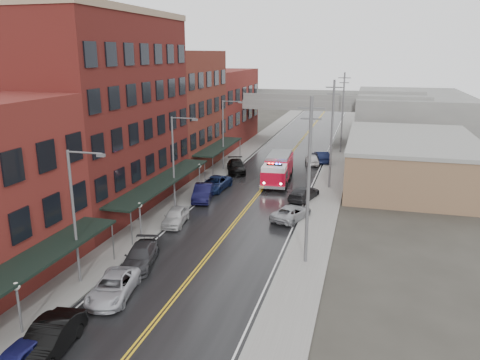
# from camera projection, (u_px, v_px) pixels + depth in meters

# --- Properties ---
(road) EXTENTS (11.00, 160.00, 0.02)m
(road) POSITION_uv_depth(u_px,v_px,m) (256.00, 196.00, 49.76)
(road) COLOR black
(road) RESTS_ON ground
(sidewalk_left) EXTENTS (3.00, 160.00, 0.15)m
(sidewalk_left) POSITION_uv_depth(u_px,v_px,m) (192.00, 190.00, 51.60)
(sidewalk_left) COLOR slate
(sidewalk_left) RESTS_ON ground
(sidewalk_right) EXTENTS (3.00, 160.00, 0.15)m
(sidewalk_right) POSITION_uv_depth(u_px,v_px,m) (326.00, 201.00, 47.89)
(sidewalk_right) COLOR slate
(sidewalk_right) RESTS_ON ground
(curb_left) EXTENTS (0.30, 160.00, 0.15)m
(curb_left) POSITION_uv_depth(u_px,v_px,m) (206.00, 191.00, 51.18)
(curb_left) COLOR gray
(curb_left) RESTS_ON ground
(curb_right) EXTENTS (0.30, 160.00, 0.15)m
(curb_right) POSITION_uv_depth(u_px,v_px,m) (310.00, 200.00, 48.31)
(curb_right) COLOR gray
(curb_right) RESTS_ON ground
(brick_building_b) EXTENTS (9.00, 20.00, 18.00)m
(brick_building_b) POSITION_uv_depth(u_px,v_px,m) (104.00, 116.00, 44.26)
(brick_building_b) COLOR #521815
(brick_building_b) RESTS_ON ground
(brick_building_c) EXTENTS (9.00, 15.00, 15.00)m
(brick_building_c) POSITION_uv_depth(u_px,v_px,m) (176.00, 110.00, 60.94)
(brick_building_c) COLOR #5C241B
(brick_building_c) RESTS_ON ground
(brick_building_far) EXTENTS (9.00, 20.00, 12.00)m
(brick_building_far) POSITION_uv_depth(u_px,v_px,m) (218.00, 107.00, 77.62)
(brick_building_far) COLOR maroon
(brick_building_far) RESTS_ON ground
(tan_building) EXTENTS (14.00, 22.00, 5.00)m
(tan_building) POSITION_uv_depth(u_px,v_px,m) (410.00, 162.00, 54.34)
(tan_building) COLOR brown
(tan_building) RESTS_ON ground
(right_far_block) EXTENTS (18.00, 30.00, 8.00)m
(right_far_block) POSITION_uv_depth(u_px,v_px,m) (410.00, 117.00, 81.36)
(right_far_block) COLOR slate
(right_far_block) RESTS_ON ground
(awning_0) EXTENTS (2.60, 16.00, 3.09)m
(awning_0) POSITION_uv_depth(u_px,v_px,m) (25.00, 266.00, 26.69)
(awning_0) COLOR black
(awning_0) RESTS_ON ground
(awning_1) EXTENTS (2.60, 18.00, 3.09)m
(awning_1) POSITION_uv_depth(u_px,v_px,m) (163.00, 181.00, 44.37)
(awning_1) COLOR black
(awning_1) RESTS_ON ground
(awning_2) EXTENTS (2.60, 13.00, 3.09)m
(awning_2) POSITION_uv_depth(u_px,v_px,m) (219.00, 147.00, 60.65)
(awning_2) COLOR black
(awning_2) RESTS_ON ground
(globe_lamp_0) EXTENTS (0.44, 0.44, 3.12)m
(globe_lamp_0) POSITION_uv_depth(u_px,v_px,m) (17.00, 296.00, 24.73)
(globe_lamp_0) COLOR #59595B
(globe_lamp_0) RESTS_ON ground
(globe_lamp_1) EXTENTS (0.44, 0.44, 3.12)m
(globe_lamp_1) POSITION_uv_depth(u_px,v_px,m) (140.00, 212.00, 37.75)
(globe_lamp_1) COLOR #59595B
(globe_lamp_1) RESTS_ON ground
(globe_lamp_2) EXTENTS (0.44, 0.44, 3.12)m
(globe_lamp_2) POSITION_uv_depth(u_px,v_px,m) (199.00, 171.00, 50.78)
(globe_lamp_2) COLOR #59595B
(globe_lamp_2) RESTS_ON ground
(street_lamp_0) EXTENTS (2.64, 0.22, 9.00)m
(street_lamp_0) POSITION_uv_depth(u_px,v_px,m) (77.00, 209.00, 29.59)
(street_lamp_0) COLOR #59595B
(street_lamp_0) RESTS_ON ground
(street_lamp_1) EXTENTS (2.64, 0.22, 9.00)m
(street_lamp_1) POSITION_uv_depth(u_px,v_px,m) (176.00, 157.00, 44.48)
(street_lamp_1) COLOR #59595B
(street_lamp_1) RESTS_ON ground
(street_lamp_2) EXTENTS (2.64, 0.22, 9.00)m
(street_lamp_2) POSITION_uv_depth(u_px,v_px,m) (225.00, 131.00, 59.37)
(street_lamp_2) COLOR #59595B
(street_lamp_2) RESTS_ON ground
(utility_pole_0) EXTENTS (1.80, 0.24, 12.00)m
(utility_pole_0) POSITION_uv_depth(u_px,v_px,m) (309.00, 179.00, 32.31)
(utility_pole_0) COLOR #59595B
(utility_pole_0) RESTS_ON ground
(utility_pole_1) EXTENTS (1.80, 0.24, 12.00)m
(utility_pole_1) POSITION_uv_depth(u_px,v_px,m) (332.00, 133.00, 50.92)
(utility_pole_1) COLOR #59595B
(utility_pole_1) RESTS_ON ground
(utility_pole_2) EXTENTS (1.80, 0.24, 12.00)m
(utility_pole_2) POSITION_uv_depth(u_px,v_px,m) (343.00, 111.00, 69.53)
(utility_pole_2) COLOR #59595B
(utility_pole_2) RESTS_ON ground
(overpass) EXTENTS (40.00, 10.00, 7.50)m
(overpass) POSITION_uv_depth(u_px,v_px,m) (301.00, 107.00, 77.96)
(overpass) COLOR slate
(overpass) RESTS_ON ground
(fire_truck) EXTENTS (3.85, 8.78, 3.15)m
(fire_truck) POSITION_uv_depth(u_px,v_px,m) (278.00, 168.00, 54.64)
(fire_truck) COLOR #B7081F
(fire_truck) RESTS_ON ground
(parked_car_left_1) EXTENTS (2.40, 5.22, 1.66)m
(parked_car_left_1) POSITION_uv_depth(u_px,v_px,m) (49.00, 339.00, 23.52)
(parked_car_left_1) COLOR black
(parked_car_left_1) RESTS_ON ground
(parked_car_left_2) EXTENTS (3.14, 5.31, 1.38)m
(parked_car_left_2) POSITION_uv_depth(u_px,v_px,m) (113.00, 287.00, 29.07)
(parked_car_left_2) COLOR #AFB1B7
(parked_car_left_2) RESTS_ON ground
(parked_car_left_3) EXTENTS (3.06, 5.26, 1.43)m
(parked_car_left_3) POSITION_uv_depth(u_px,v_px,m) (140.00, 256.00, 33.44)
(parked_car_left_3) COLOR #2B2B2E
(parked_car_left_3) RESTS_ON ground
(parked_car_left_4) EXTENTS (2.31, 4.55, 1.48)m
(parked_car_left_4) POSITION_uv_depth(u_px,v_px,m) (176.00, 216.00, 41.45)
(parked_car_left_4) COLOR #B4B4B4
(parked_car_left_4) RESTS_ON ground
(parked_car_left_5) EXTENTS (2.71, 5.28, 1.66)m
(parked_car_left_5) POSITION_uv_depth(u_px,v_px,m) (203.00, 192.00, 48.21)
(parked_car_left_5) COLOR black
(parked_car_left_5) RESTS_ON ground
(parked_car_left_6) EXTENTS (2.90, 5.53, 1.49)m
(parked_car_left_6) POSITION_uv_depth(u_px,v_px,m) (215.00, 184.00, 51.80)
(parked_car_left_6) COLOR #121F46
(parked_car_left_6) RESTS_ON ground
(parked_car_left_7) EXTENTS (3.87, 5.88, 1.58)m
(parked_car_left_7) POSITION_uv_depth(u_px,v_px,m) (236.00, 166.00, 59.34)
(parked_car_left_7) COLOR black
(parked_car_left_7) RESTS_ON ground
(parked_car_right_0) EXTENTS (3.69, 5.27, 1.34)m
(parked_car_right_0) POSITION_uv_depth(u_px,v_px,m) (291.00, 213.00, 42.61)
(parked_car_right_0) COLOR #989A9F
(parked_car_right_0) RESTS_ON ground
(parked_car_right_1) EXTENTS (3.18, 5.33, 1.45)m
(parked_car_right_1) POSITION_uv_depth(u_px,v_px,m) (304.00, 193.00, 48.40)
(parked_car_right_1) COLOR #232326
(parked_car_right_1) RESTS_ON ground
(parked_car_right_2) EXTENTS (2.52, 4.55, 1.46)m
(parked_car_right_2) POSITION_uv_depth(u_px,v_px,m) (312.00, 159.00, 63.64)
(parked_car_right_2) COLOR silver
(parked_car_right_2) RESTS_ON ground
(parked_car_right_3) EXTENTS (3.19, 5.09, 1.58)m
(parked_car_right_3) POSITION_uv_depth(u_px,v_px,m) (321.00, 157.00, 64.87)
(parked_car_right_3) COLOR black
(parked_car_right_3) RESTS_ON ground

